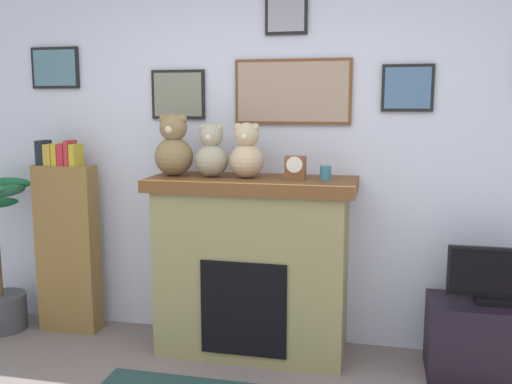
% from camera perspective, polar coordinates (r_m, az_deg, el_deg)
% --- Properties ---
extents(back_wall, '(5.20, 0.15, 2.60)m').
position_cam_1_polar(back_wall, '(3.91, 2.06, 3.82)').
color(back_wall, silver).
rests_on(back_wall, ground_plane).
extents(fireplace, '(1.34, 0.57, 1.18)m').
position_cam_1_polar(fireplace, '(3.75, -0.35, -7.42)').
color(fireplace, '#887D51').
rests_on(fireplace, ground_plane).
extents(bookshelf, '(0.44, 0.16, 1.40)m').
position_cam_1_polar(bookshelf, '(4.31, -18.64, -4.93)').
color(bookshelf, brown).
rests_on(bookshelf, ground_plane).
extents(tv_stand, '(0.74, 0.40, 0.47)m').
position_cam_1_polar(tv_stand, '(3.81, 22.69, -13.71)').
color(tv_stand, black).
rests_on(tv_stand, ground_plane).
extents(television, '(0.54, 0.14, 0.35)m').
position_cam_1_polar(television, '(3.68, 23.06, -7.97)').
color(television, black).
rests_on(television, tv_stand).
extents(candle_jar, '(0.07, 0.07, 0.09)m').
position_cam_1_polar(candle_jar, '(3.53, 7.09, 1.94)').
color(candle_jar, teal).
rests_on(candle_jar, fireplace).
extents(mantel_clock, '(0.13, 0.10, 0.15)m').
position_cam_1_polar(mantel_clock, '(3.55, 4.03, 2.49)').
color(mantel_clock, brown).
rests_on(mantel_clock, fireplace).
extents(teddy_bear_grey, '(0.26, 0.26, 0.41)m').
position_cam_1_polar(teddy_bear_grey, '(3.75, -8.38, 4.45)').
color(teddy_bear_grey, olive).
rests_on(teddy_bear_grey, fireplace).
extents(teddy_bear_tan, '(0.22, 0.22, 0.35)m').
position_cam_1_polar(teddy_bear_tan, '(3.67, -4.57, 3.98)').
color(teddy_bear_tan, '#A09980').
rests_on(teddy_bear_tan, fireplace).
extents(teddy_bear_brown, '(0.22, 0.22, 0.36)m').
position_cam_1_polar(teddy_bear_brown, '(3.61, -0.95, 3.98)').
color(teddy_bear_brown, tan).
rests_on(teddy_bear_brown, fireplace).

